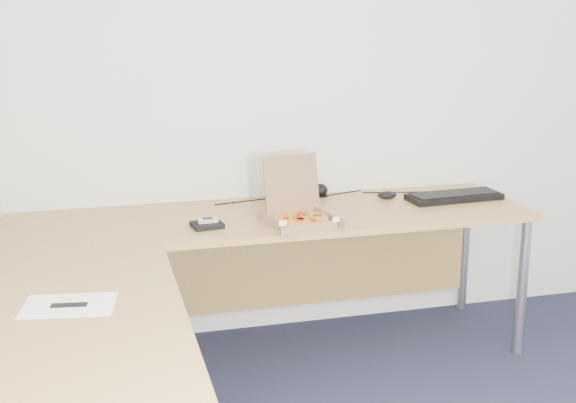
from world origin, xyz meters
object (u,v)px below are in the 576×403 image
object	(u,v)px
drinking_glass	(285,190)
wallet	(207,225)
pizza_box	(300,216)
keyboard	(454,197)
desk	(220,253)

from	to	relation	value
drinking_glass	wallet	size ratio (longest dim) A/B	0.95
pizza_box	drinking_glass	bearing A→B (deg)	72.02
pizza_box	keyboard	xyz separation A→B (m)	(0.88, 0.21, -0.02)
drinking_glass	keyboard	distance (m)	0.87
drinking_glass	keyboard	bearing A→B (deg)	-11.98
drinking_glass	keyboard	xyz separation A→B (m)	(0.85, -0.18, -0.05)
desk	keyboard	world-z (taller)	keyboard
drinking_glass	keyboard	size ratio (longest dim) A/B	0.26
desk	wallet	world-z (taller)	wallet
desk	pizza_box	bearing A→B (deg)	30.66
pizza_box	keyboard	distance (m)	0.91
drinking_glass	pizza_box	bearing A→B (deg)	-94.87
drinking_glass	desk	bearing A→B (deg)	-125.04
desk	keyboard	xyz separation A→B (m)	(1.30, 0.46, 0.04)
drinking_glass	keyboard	world-z (taller)	drinking_glass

